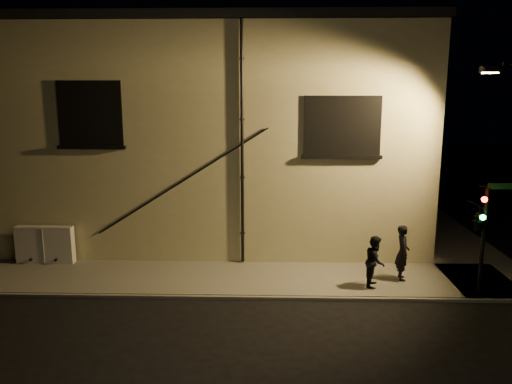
{
  "coord_description": "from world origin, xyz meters",
  "views": [
    {
      "loc": [
        -0.84,
        -14.08,
        6.11
      ],
      "look_at": [
        -1.29,
        1.8,
        2.92
      ],
      "focal_mm": 35.0,
      "sensor_mm": 36.0,
      "label": 1
    }
  ],
  "objects_px": {
    "utility_cabinet": "(45,245)",
    "pedestrian_a": "(403,252)",
    "pedestrian_b": "(375,261)",
    "traffic_signal": "(480,220)"
  },
  "relations": [
    {
      "from": "pedestrian_b",
      "to": "utility_cabinet",
      "type": "bearing_deg",
      "value": 98.71
    },
    {
      "from": "pedestrian_b",
      "to": "traffic_signal",
      "type": "height_order",
      "value": "traffic_signal"
    },
    {
      "from": "pedestrian_b",
      "to": "traffic_signal",
      "type": "distance_m",
      "value": 3.3
    },
    {
      "from": "pedestrian_b",
      "to": "traffic_signal",
      "type": "relative_size",
      "value": 0.48
    },
    {
      "from": "pedestrian_b",
      "to": "traffic_signal",
      "type": "xyz_separation_m",
      "value": [
        2.94,
        -0.4,
        1.45
      ]
    },
    {
      "from": "utility_cabinet",
      "to": "traffic_signal",
      "type": "distance_m",
      "value": 14.5
    },
    {
      "from": "pedestrian_a",
      "to": "traffic_signal",
      "type": "bearing_deg",
      "value": -113.87
    },
    {
      "from": "utility_cabinet",
      "to": "pedestrian_a",
      "type": "height_order",
      "value": "pedestrian_a"
    },
    {
      "from": "utility_cabinet",
      "to": "pedestrian_a",
      "type": "distance_m",
      "value": 12.35
    },
    {
      "from": "utility_cabinet",
      "to": "traffic_signal",
      "type": "xyz_separation_m",
      "value": [
        14.23,
        -2.25,
        1.59
      ]
    }
  ]
}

